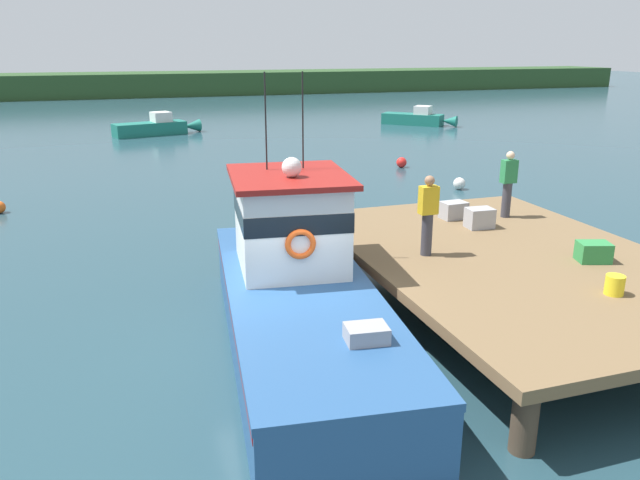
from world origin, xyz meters
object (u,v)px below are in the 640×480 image
Objects in this scene: main_fishing_boat at (296,287)px; moored_boat_outer_mooring at (156,127)px; deckhand_by_the_boat at (508,183)px; moored_boat_near_channel at (418,118)px; crate_stack_mid_dock at (454,210)px; crate_single_far at (480,218)px; crate_stack_near_edge at (594,252)px; bait_bucket at (615,285)px; mooring_buoy_inshore at (459,184)px; deckhand_further_back at (428,214)px; mooring_buoy_channel_marker at (401,162)px.

moored_boat_outer_mooring is at bearing 90.87° from main_fishing_boat.
deckhand_by_the_boat reaches higher than moored_boat_near_channel.
crate_stack_mid_dock reaches higher than moored_boat_outer_mooring.
moored_boat_outer_mooring is at bearing 101.14° from crate_single_far.
main_fishing_boat is 6.63m from deckhand_by_the_boat.
bait_bucket is (-0.86, -1.50, -0.02)m from crate_stack_near_edge.
main_fishing_boat is at bearing 170.55° from crate_stack_near_edge.
crate_stack_mid_dock is at bearing -78.83° from moored_boat_outer_mooring.
bait_bucket is at bearing -109.55° from mooring_buoy_inshore.
deckhand_further_back is 29.03m from moored_boat_outer_mooring.
crate_stack_near_edge is (5.78, -0.96, 0.39)m from main_fishing_boat.
deckhand_by_the_boat reaches higher than bait_bucket.
crate_stack_mid_dock is at bearing 167.86° from deckhand_by_the_boat.
deckhand_by_the_boat is at bearing -113.24° from mooring_buoy_inshore.
moored_boat_outer_mooring is at bearing 123.96° from mooring_buoy_channel_marker.
main_fishing_boat is at bearing -132.83° from mooring_buoy_inshore.
mooring_buoy_inshore is at bearing 56.05° from deckhand_further_back.
main_fishing_boat is 16.57× the size of crate_single_far.
deckhand_by_the_boat is (0.30, 3.39, 0.67)m from crate_stack_near_edge.
crate_stack_near_edge is 31.69m from moored_boat_near_channel.
crate_stack_mid_dock is 0.11× the size of moored_boat_outer_mooring.
crate_stack_mid_dock is at bearing -110.02° from mooring_buoy_channel_marker.
mooring_buoy_inshore is at bearing 70.45° from bait_bucket.
moored_boat_outer_mooring is (-6.53, 26.79, -1.59)m from deckhand_by_the_boat.
crate_stack_mid_dock is 0.37× the size of deckhand_by_the_boat.
deckhand_further_back reaches higher than mooring_buoy_inshore.
moored_boat_outer_mooring is at bearing 178.16° from moored_boat_near_channel.
deckhand_further_back is (-2.93, 1.39, 0.67)m from crate_stack_near_edge.
moored_boat_near_channel is (12.19, 25.96, -0.96)m from crate_stack_mid_dock.
bait_bucket is 0.21× the size of deckhand_further_back.
deckhand_further_back is 3.57× the size of mooring_buoy_inshore.
moored_boat_outer_mooring is at bearing 103.69° from deckhand_by_the_boat.
crate_stack_near_edge is 11.72m from mooring_buoy_inshore.
bait_bucket is 3.61m from deckhand_further_back.
moored_boat_near_channel is at bearing 64.84° from crate_stack_mid_dock.
crate_single_far is 1.30× the size of mooring_buoy_channel_marker.
crate_stack_near_edge reaches higher than moored_boat_outer_mooring.
crate_stack_mid_dock reaches higher than crate_stack_near_edge.
mooring_buoy_channel_marker is (3.14, 12.44, -1.83)m from deckhand_by_the_boat.
moored_boat_near_channel is at bearing 63.42° from deckhand_further_back.
crate_stack_near_edge is 3.31m from deckhand_further_back.
moored_boat_near_channel is at bearing 69.29° from crate_stack_near_edge.
crate_stack_mid_dock is at bearing 100.17° from crate_single_far.
moored_boat_near_channel is 9.64× the size of mooring_buoy_inshore.
deckhand_by_the_boat is at bearing 76.61° from bait_bucket.
deckhand_by_the_boat reaches higher than mooring_buoy_inshore.
crate_stack_near_edge is at bearing -95.06° from deckhand_by_the_boat.
deckhand_by_the_boat reaches higher than crate_single_far.
crate_single_far is at bearing -78.86° from moored_boat_outer_mooring.
bait_bucket is at bearing -103.95° from mooring_buoy_channel_marker.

